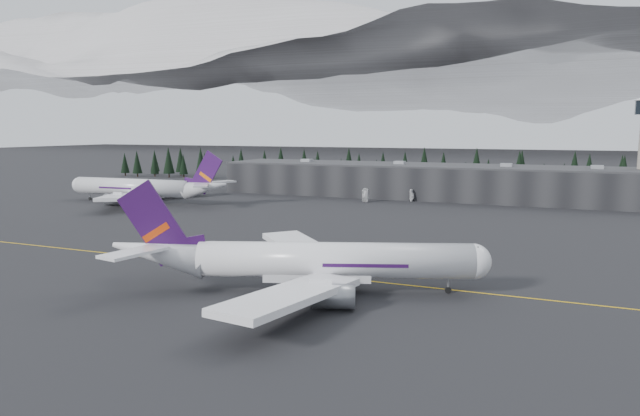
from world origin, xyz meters
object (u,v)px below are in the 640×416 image
at_px(terminal, 425,181).
at_px(jet_parked, 145,188).
at_px(jet_main, 301,261).
at_px(gse_vehicle_b, 412,199).
at_px(gse_vehicle_a, 366,200).

xyz_separation_m(terminal, jet_parked, (-87.40, -57.07, -0.92)).
xyz_separation_m(jet_main, gse_vehicle_b, (-11.18, 121.18, -4.32)).
distance_m(jet_main, gse_vehicle_a, 115.88).
relative_size(jet_main, jet_parked, 0.92).
xyz_separation_m(terminal, jet_main, (10.25, -137.19, -1.20)).
bearing_deg(terminal, jet_main, -85.73).
height_order(gse_vehicle_a, gse_vehicle_b, gse_vehicle_b).
relative_size(jet_parked, gse_vehicle_b, 14.20).
bearing_deg(gse_vehicle_a, jet_main, -69.62).
distance_m(gse_vehicle_a, gse_vehicle_b, 17.18).
relative_size(jet_main, gse_vehicle_b, 13.01).
relative_size(gse_vehicle_a, gse_vehicle_b, 1.12).
distance_m(jet_parked, gse_vehicle_b, 95.84).
bearing_deg(jet_main, gse_vehicle_a, 82.95).
distance_m(terminal, jet_main, 137.58).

